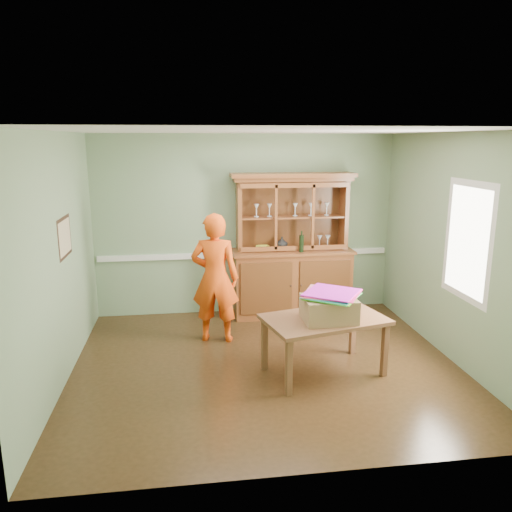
{
  "coord_description": "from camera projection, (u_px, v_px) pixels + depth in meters",
  "views": [
    {
      "loc": [
        -0.87,
        -5.4,
        2.61
      ],
      "look_at": [
        -0.06,
        0.4,
        1.24
      ],
      "focal_mm": 35.0,
      "sensor_mm": 36.0,
      "label": 1
    }
  ],
  "objects": [
    {
      "name": "wall_front",
      "position": [
        309.0,
        314.0,
        3.68
      ],
      "size": [
        4.5,
        0.0,
        4.5
      ],
      "primitive_type": "plane",
      "rotation": [
        -1.57,
        0.0,
        0.0
      ],
      "color": "gray",
      "rests_on": "floor"
    },
    {
      "name": "person",
      "position": [
        215.0,
        278.0,
        6.49
      ],
      "size": [
        0.7,
        0.53,
        1.71
      ],
      "primitive_type": "imported",
      "rotation": [
        0.0,
        0.0,
        2.93
      ],
      "color": "#FF5010",
      "rests_on": "floor"
    },
    {
      "name": "wall_right",
      "position": [
        454.0,
        249.0,
        5.91
      ],
      "size": [
        0.0,
        4.0,
        4.0
      ],
      "primitive_type": "plane",
      "rotation": [
        1.57,
        0.0,
        -1.57
      ],
      "color": "gray",
      "rests_on": "floor"
    },
    {
      "name": "kite_stack",
      "position": [
        332.0,
        294.0,
        5.45
      ],
      "size": [
        0.72,
        0.72,
        0.06
      ],
      "rotation": [
        0.0,
        0.0,
        1.01
      ],
      "color": "#39DB1B",
      "rests_on": "cardboard_box"
    },
    {
      "name": "cardboard_box",
      "position": [
        329.0,
        309.0,
        5.47
      ],
      "size": [
        0.57,
        0.46,
        0.26
      ],
      "primitive_type": "cube",
      "rotation": [
        0.0,
        0.0,
        0.01
      ],
      "color": "#99794E",
      "rests_on": "dining_table"
    },
    {
      "name": "wall_back",
      "position": [
        246.0,
        225.0,
        7.54
      ],
      "size": [
        4.5,
        0.0,
        4.5
      ],
      "primitive_type": "plane",
      "rotation": [
        1.57,
        0.0,
        0.0
      ],
      "color": "gray",
      "rests_on": "floor"
    },
    {
      "name": "dining_table",
      "position": [
        324.0,
        324.0,
        5.6
      ],
      "size": [
        1.48,
        1.09,
        0.66
      ],
      "rotation": [
        0.0,
        0.0,
        0.24
      ],
      "color": "brown",
      "rests_on": "floor"
    },
    {
      "name": "chair_rail",
      "position": [
        246.0,
        254.0,
        7.62
      ],
      "size": [
        4.41,
        0.05,
        0.08
      ],
      "primitive_type": "cube",
      "color": "white",
      "rests_on": "wall_back"
    },
    {
      "name": "china_hutch",
      "position": [
        292.0,
        266.0,
        7.53
      ],
      "size": [
        1.82,
        0.6,
        2.14
      ],
      "color": "brown",
      "rests_on": "floor"
    },
    {
      "name": "window_panel",
      "position": [
        467.0,
        241.0,
        5.58
      ],
      "size": [
        0.03,
        0.96,
        1.36
      ],
      "color": "white",
      "rests_on": "wall_right"
    },
    {
      "name": "framed_map",
      "position": [
        65.0,
        237.0,
        5.55
      ],
      "size": [
        0.03,
        0.6,
        0.46
      ],
      "color": "#321E14",
      "rests_on": "wall_left"
    },
    {
      "name": "floor",
      "position": [
        266.0,
        365.0,
        5.91
      ],
      "size": [
        4.5,
        4.5,
        0.0
      ],
      "primitive_type": "plane",
      "color": "#462C16",
      "rests_on": "ground"
    },
    {
      "name": "ceiling",
      "position": [
        267.0,
        131.0,
        5.3
      ],
      "size": [
        4.5,
        4.5,
        0.0
      ],
      "primitive_type": "plane",
      "rotation": [
        3.14,
        0.0,
        0.0
      ],
      "color": "white",
      "rests_on": "wall_back"
    },
    {
      "name": "wall_left",
      "position": [
        58.0,
        261.0,
        5.31
      ],
      "size": [
        0.0,
        4.0,
        4.0
      ],
      "primitive_type": "plane",
      "rotation": [
        1.57,
        0.0,
        1.57
      ],
      "color": "gray",
      "rests_on": "floor"
    }
  ]
}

